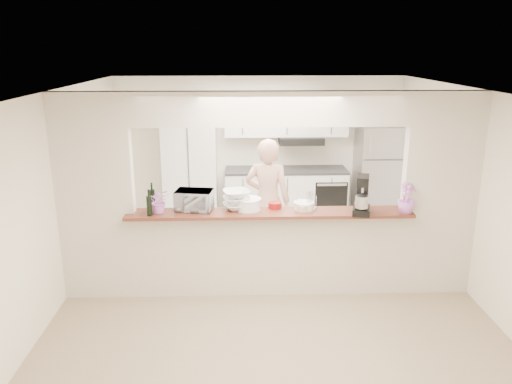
{
  "coord_description": "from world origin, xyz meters",
  "views": [
    {
      "loc": [
        -0.35,
        -5.67,
        2.98
      ],
      "look_at": [
        -0.15,
        0.3,
        1.23
      ],
      "focal_mm": 35.0,
      "sensor_mm": 36.0,
      "label": 1
    }
  ],
  "objects_px": {
    "refrigerator": "(378,174)",
    "stand_mixer": "(362,196)",
    "toaster_oven": "(194,200)",
    "person": "(268,201)"
  },
  "relations": [
    {
      "from": "toaster_oven",
      "to": "person",
      "type": "height_order",
      "value": "person"
    },
    {
      "from": "toaster_oven",
      "to": "refrigerator",
      "type": "bearing_deg",
      "value": 50.11
    },
    {
      "from": "refrigerator",
      "to": "stand_mixer",
      "type": "xyz_separation_m",
      "value": [
        -0.97,
        -2.79,
        0.45
      ]
    },
    {
      "from": "refrigerator",
      "to": "person",
      "type": "bearing_deg",
      "value": -141.56
    },
    {
      "from": "stand_mixer",
      "to": "person",
      "type": "bearing_deg",
      "value": 131.22
    },
    {
      "from": "stand_mixer",
      "to": "person",
      "type": "distance_m",
      "value": 1.63
    },
    {
      "from": "stand_mixer",
      "to": "toaster_oven",
      "type": "bearing_deg",
      "value": 174.66
    },
    {
      "from": "stand_mixer",
      "to": "person",
      "type": "relative_size",
      "value": 0.26
    },
    {
      "from": "toaster_oven",
      "to": "stand_mixer",
      "type": "distance_m",
      "value": 1.99
    },
    {
      "from": "stand_mixer",
      "to": "person",
      "type": "xyz_separation_m",
      "value": [
        -1.04,
        1.19,
        -0.41
      ]
    }
  ]
}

